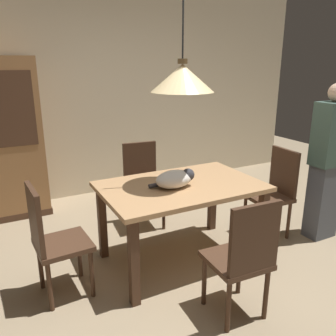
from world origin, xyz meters
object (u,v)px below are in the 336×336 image
at_px(dining_table, 181,195).
at_px(pendant_lamp, 182,78).
at_px(chair_right_side, 275,189).
at_px(person_standing, 328,164).
at_px(cat_sleeping, 175,179).
at_px(chair_near_front, 243,255).
at_px(chair_far_back, 143,181).
at_px(chair_left_side, 52,237).

relative_size(dining_table, pendant_lamp, 1.08).
distance_m(chair_right_side, person_standing, 0.58).
bearing_deg(dining_table, cat_sleeping, -154.27).
height_order(dining_table, chair_near_front, chair_near_front).
distance_m(chair_right_side, cat_sleeping, 1.25).
relative_size(chair_right_side, person_standing, 0.58).
xyz_separation_m(dining_table, cat_sleeping, (-0.08, -0.04, 0.18)).
xyz_separation_m(chair_far_back, cat_sleeping, (-0.09, -0.92, 0.32)).
bearing_deg(dining_table, chair_right_side, -0.26).
xyz_separation_m(chair_far_back, chair_near_front, (-0.01, -1.76, 0.00)).
height_order(dining_table, pendant_lamp, pendant_lamp).
bearing_deg(chair_right_side, pendant_lamp, 179.74).
xyz_separation_m(cat_sleeping, person_standing, (1.63, -0.24, -0.02)).
bearing_deg(cat_sleeping, dining_table, 25.73).
relative_size(chair_left_side, person_standing, 0.58).
distance_m(chair_right_side, chair_far_back, 1.43).
xyz_separation_m(chair_far_back, pendant_lamp, (-0.01, -0.88, 1.15)).
xyz_separation_m(pendant_lamp, person_standing, (1.55, -0.28, -0.86)).
bearing_deg(person_standing, chair_near_front, -158.81).
height_order(chair_near_front, chair_left_side, same).
height_order(chair_left_side, cat_sleeping, chair_left_side).
relative_size(dining_table, chair_left_side, 1.51).
relative_size(chair_far_back, pendant_lamp, 0.72).
distance_m(chair_right_side, chair_near_front, 1.43).
distance_m(cat_sleeping, pendant_lamp, 0.84).
xyz_separation_m(chair_left_side, pendant_lamp, (1.13, 0.00, 1.15)).
bearing_deg(chair_right_side, chair_near_front, -142.36).
bearing_deg(chair_left_side, cat_sleeping, -1.87).
height_order(chair_far_back, cat_sleeping, chair_far_back).
bearing_deg(pendant_lamp, chair_left_side, -179.76).
distance_m(dining_table, chair_far_back, 0.89).
height_order(pendant_lamp, person_standing, pendant_lamp).
relative_size(cat_sleeping, pendant_lamp, 0.30).
bearing_deg(pendant_lamp, chair_right_side, -0.26).
bearing_deg(pendant_lamp, dining_table, -97.13).
xyz_separation_m(dining_table, person_standing, (1.55, -0.28, 0.15)).
height_order(dining_table, chair_far_back, chair_far_back).
distance_m(chair_far_back, person_standing, 1.95).
distance_m(pendant_lamp, person_standing, 1.79).
bearing_deg(person_standing, pendant_lamp, 169.85).
relative_size(chair_near_front, cat_sleeping, 2.38).
height_order(chair_far_back, person_standing, person_standing).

